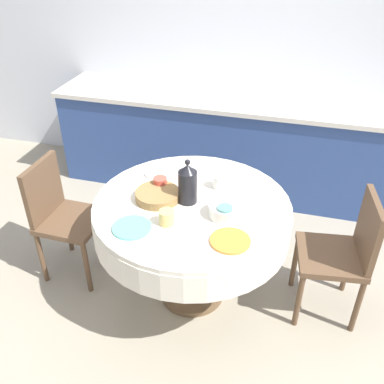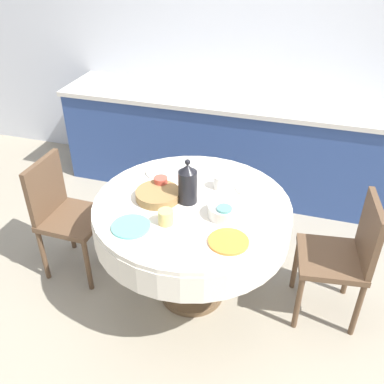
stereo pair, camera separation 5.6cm
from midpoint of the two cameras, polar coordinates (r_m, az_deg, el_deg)
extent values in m
plane|color=#9E937F|center=(3.08, -0.54, -13.31)|extent=(12.00, 12.00, 0.00)
cube|color=silver|center=(3.99, 6.86, 19.47)|extent=(7.00, 0.05, 2.60)
cube|color=#2D4784|center=(3.99, 5.23, 6.09)|extent=(3.20, 0.60, 0.85)
cube|color=beige|center=(3.81, 5.57, 12.06)|extent=(3.24, 0.64, 0.04)
cylinder|color=brown|center=(3.06, -0.54, -13.05)|extent=(0.44, 0.44, 0.04)
cylinder|color=brown|center=(2.87, -0.57, -9.20)|extent=(0.11, 0.11, 0.52)
cylinder|color=silver|center=(2.65, -0.61, -3.63)|extent=(1.21, 1.21, 0.18)
cylinder|color=silver|center=(2.59, -0.63, -1.77)|extent=(1.20, 1.20, 0.03)
cube|color=brown|center=(2.81, 17.43, -8.17)|extent=(0.45, 0.45, 0.04)
cube|color=brown|center=(2.72, 21.98, -4.74)|extent=(0.09, 0.38, 0.41)
cylinder|color=brown|center=(2.81, 13.45, -13.92)|extent=(0.04, 0.04, 0.42)
cylinder|color=brown|center=(3.07, 13.02, -9.11)|extent=(0.04, 0.04, 0.42)
cylinder|color=brown|center=(2.88, 20.63, -14.11)|extent=(0.04, 0.04, 0.42)
cylinder|color=brown|center=(3.13, 19.53, -9.40)|extent=(0.04, 0.04, 0.42)
cube|color=brown|center=(3.09, -16.23, -3.71)|extent=(0.41, 0.41, 0.04)
cube|color=brown|center=(3.06, -19.78, 0.31)|extent=(0.04, 0.38, 0.41)
cylinder|color=brown|center=(3.27, -11.39, -5.79)|extent=(0.04, 0.04, 0.42)
cylinder|color=brown|center=(3.04, -14.35, -9.75)|extent=(0.04, 0.04, 0.42)
cylinder|color=brown|center=(3.43, -16.68, -4.59)|extent=(0.04, 0.04, 0.42)
cylinder|color=brown|center=(3.21, -19.89, -8.23)|extent=(0.04, 0.04, 0.42)
cylinder|color=#60BCB7|center=(2.40, -8.70, -4.71)|extent=(0.22, 0.22, 0.01)
cylinder|color=#DBB766|center=(2.39, -4.07, -3.41)|extent=(0.09, 0.09, 0.09)
cylinder|color=orange|center=(2.29, 4.41, -6.51)|extent=(0.22, 0.22, 0.01)
cylinder|color=#5BA39E|center=(2.42, 3.73, -2.86)|extent=(0.09, 0.09, 0.09)
cylinder|color=white|center=(2.88, -4.77, 2.67)|extent=(0.22, 0.22, 0.01)
cylinder|color=#CC4C3D|center=(2.69, -4.85, 1.07)|extent=(0.09, 0.09, 0.09)
cylinder|color=white|center=(2.73, 7.40, 0.63)|extent=(0.22, 0.22, 0.01)
cylinder|color=white|center=(2.70, 3.12, 1.38)|extent=(0.09, 0.09, 0.09)
cylinder|color=black|center=(2.54, -1.22, 0.69)|extent=(0.11, 0.11, 0.21)
cone|color=black|center=(2.47, -1.26, 3.17)|extent=(0.10, 0.10, 0.05)
sphere|color=black|center=(2.45, -1.27, 3.99)|extent=(0.03, 0.03, 0.03)
cylinder|color=olive|center=(2.61, -5.22, -0.44)|extent=(0.27, 0.27, 0.05)
cylinder|color=silver|center=(2.46, 3.75, -2.46)|extent=(0.19, 0.19, 0.07)
camera|label=1|loc=(0.03, -90.64, -0.42)|focal=40.00mm
camera|label=2|loc=(0.03, 89.36, 0.42)|focal=40.00mm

